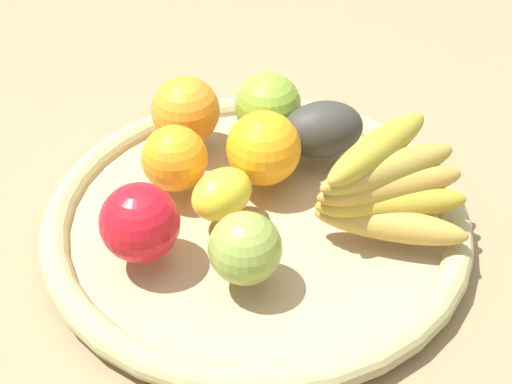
{
  "coord_description": "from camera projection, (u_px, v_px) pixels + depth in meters",
  "views": [
    {
      "loc": [
        0.56,
        0.16,
        0.54
      ],
      "look_at": [
        0.0,
        0.0,
        0.06
      ],
      "focal_mm": 51.84,
      "sensor_mm": 36.0,
      "label": 1
    }
  ],
  "objects": [
    {
      "name": "apple_1",
      "position": [
        140.0,
        223.0,
        0.69
      ],
      "size": [
        0.1,
        0.1,
        0.08
      ],
      "primitive_type": "sphere",
      "rotation": [
        0.0,
        0.0,
        4.36
      ],
      "color": "red",
      "rests_on": "basket"
    },
    {
      "name": "orange_0",
      "position": [
        186.0,
        111.0,
        0.83
      ],
      "size": [
        0.09,
        0.09,
        0.08
      ],
      "primitive_type": "sphere",
      "rotation": [
        0.0,
        0.0,
        3.33
      ],
      "color": "orange",
      "rests_on": "basket"
    },
    {
      "name": "lemon_0",
      "position": [
        222.0,
        194.0,
        0.74
      ],
      "size": [
        0.08,
        0.08,
        0.05
      ],
      "primitive_type": "ellipsoid",
      "rotation": [
        0.0,
        0.0,
        5.77
      ],
      "color": "yellow",
      "rests_on": "basket"
    },
    {
      "name": "basket",
      "position": [
        256.0,
        220.0,
        0.78
      ],
      "size": [
        0.45,
        0.45,
        0.04
      ],
      "color": "tan",
      "rests_on": "ground_plane"
    },
    {
      "name": "banana_bunch",
      "position": [
        388.0,
        186.0,
        0.72
      ],
      "size": [
        0.15,
        0.16,
        0.09
      ],
      "color": "#B5903C",
      "rests_on": "basket"
    },
    {
      "name": "apple_0",
      "position": [
        268.0,
        106.0,
        0.84
      ],
      "size": [
        0.09,
        0.09,
        0.08
      ],
      "primitive_type": "sphere",
      "rotation": [
        0.0,
        0.0,
        6.11
      ],
      "color": "#7EA430",
      "rests_on": "basket"
    },
    {
      "name": "avocado",
      "position": [
        322.0,
        130.0,
        0.82
      ],
      "size": [
        0.1,
        0.11,
        0.06
      ],
      "primitive_type": "ellipsoid",
      "rotation": [
        0.0,
        0.0,
        2.11
      ],
      "color": "#34342E",
      "rests_on": "basket"
    },
    {
      "name": "ground_plane",
      "position": [
        256.0,
        232.0,
        0.79
      ],
      "size": [
        2.4,
        2.4,
        0.0
      ],
      "primitive_type": "plane",
      "color": "#8C7250",
      "rests_on": "ground"
    },
    {
      "name": "orange_1",
      "position": [
        264.0,
        148.0,
        0.78
      ],
      "size": [
        0.11,
        0.11,
        0.08
      ],
      "primitive_type": "sphere",
      "rotation": [
        0.0,
        0.0,
        0.83
      ],
      "color": "orange",
      "rests_on": "basket"
    },
    {
      "name": "apple_2",
      "position": [
        245.0,
        248.0,
        0.67
      ],
      "size": [
        0.09,
        0.09,
        0.07
      ],
      "primitive_type": "sphere",
      "rotation": [
        0.0,
        0.0,
        5.07
      ],
      "color": "#879F42",
      "rests_on": "basket"
    },
    {
      "name": "orange_2",
      "position": [
        175.0,
        158.0,
        0.77
      ],
      "size": [
        0.1,
        0.1,
        0.07
      ],
      "primitive_type": "sphere",
      "rotation": [
        0.0,
        0.0,
        3.69
      ],
      "color": "orange",
      "rests_on": "basket"
    }
  ]
}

